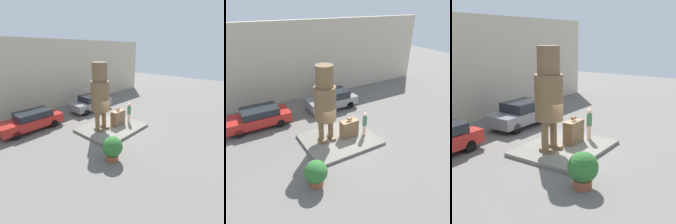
# 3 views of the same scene
# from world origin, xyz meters

# --- Properties ---
(ground_plane) EXTENTS (60.00, 60.00, 0.00)m
(ground_plane) POSITION_xyz_m (0.00, 0.00, 0.00)
(ground_plane) COLOR slate
(pedestal) EXTENTS (4.69, 3.69, 0.18)m
(pedestal) POSITION_xyz_m (0.00, 0.00, 0.09)
(pedestal) COLOR slate
(pedestal) RESTS_ON ground_plane
(building_backdrop) EXTENTS (28.00, 0.60, 6.84)m
(building_backdrop) POSITION_xyz_m (0.00, 8.14, 3.42)
(building_backdrop) COLOR beige
(building_backdrop) RESTS_ON ground_plane
(statue_figure) EXTENTS (1.33, 1.33, 4.90)m
(statue_figure) POSITION_xyz_m (-0.82, 0.35, 3.05)
(statue_figure) COLOR brown
(statue_figure) RESTS_ON pedestal
(giant_suitcase) EXTENTS (1.16, 0.55, 1.39)m
(giant_suitcase) POSITION_xyz_m (0.66, -0.08, 0.77)
(giant_suitcase) COLOR brown
(giant_suitcase) RESTS_ON pedestal
(tourist) EXTENTS (0.28, 0.28, 1.64)m
(tourist) POSITION_xyz_m (1.63, -0.44, 1.08)
(tourist) COLOR beige
(tourist) RESTS_ON pedestal
(parked_car_red) EXTENTS (4.58, 1.81, 1.47)m
(parked_car_red) POSITION_xyz_m (-4.19, 4.47, 0.78)
(parked_car_red) COLOR #B2231E
(parked_car_red) RESTS_ON ground_plane
(parked_car_grey) EXTENTS (4.20, 1.87, 1.57)m
(parked_car_grey) POSITION_xyz_m (1.90, 4.55, 0.83)
(parked_car_grey) COLOR gray
(parked_car_grey) RESTS_ON ground_plane
(planter_pot) EXTENTS (1.15, 1.15, 1.41)m
(planter_pot) POSITION_xyz_m (-2.95, -2.76, 0.77)
(planter_pot) COLOR brown
(planter_pot) RESTS_ON ground_plane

